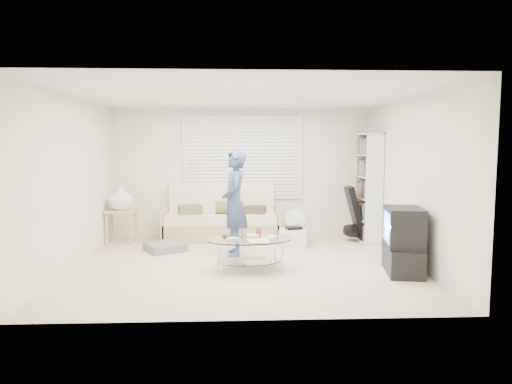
{
  "coord_description": "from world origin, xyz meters",
  "views": [
    {
      "loc": [
        -0.12,
        -6.73,
        1.76
      ],
      "look_at": [
        0.18,
        0.3,
        1.06
      ],
      "focal_mm": 32.0,
      "sensor_mm": 36.0,
      "label": 1
    }
  ],
  "objects_px": {
    "bookshelf": "(368,187)",
    "coffee_table": "(250,245)",
    "futon_sofa": "(222,221)",
    "tv_unit": "(403,241)"
  },
  "relations": [
    {
      "from": "futon_sofa",
      "to": "bookshelf",
      "type": "bearing_deg",
      "value": -5.29
    },
    {
      "from": "bookshelf",
      "to": "coffee_table",
      "type": "distance_m",
      "value": 3.06
    },
    {
      "from": "tv_unit",
      "to": "futon_sofa",
      "type": "bearing_deg",
      "value": 136.6
    },
    {
      "from": "tv_unit",
      "to": "bookshelf",
      "type": "bearing_deg",
      "value": 86.76
    },
    {
      "from": "bookshelf",
      "to": "coffee_table",
      "type": "xyz_separation_m",
      "value": [
        -2.25,
        -1.96,
        -0.64
      ]
    },
    {
      "from": "coffee_table",
      "to": "bookshelf",
      "type": "bearing_deg",
      "value": 41.05
    },
    {
      "from": "futon_sofa",
      "to": "coffee_table",
      "type": "relative_size",
      "value": 1.67
    },
    {
      "from": "coffee_table",
      "to": "tv_unit",
      "type": "bearing_deg",
      "value": -6.55
    },
    {
      "from": "futon_sofa",
      "to": "coffee_table",
      "type": "xyz_separation_m",
      "value": [
        0.47,
        -2.22,
        0.02
      ]
    },
    {
      "from": "bookshelf",
      "to": "tv_unit",
      "type": "distance_m",
      "value": 2.28
    }
  ]
}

